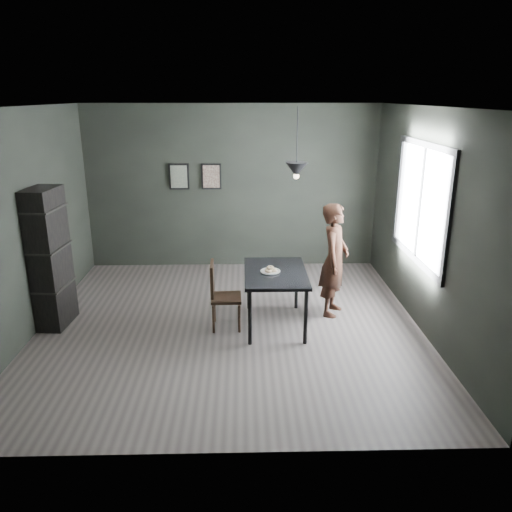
{
  "coord_description": "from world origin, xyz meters",
  "views": [
    {
      "loc": [
        0.19,
        -6.06,
        2.93
      ],
      "look_at": [
        0.35,
        0.05,
        0.95
      ],
      "focal_mm": 35.0,
      "sensor_mm": 36.0,
      "label": 1
    }
  ],
  "objects_px": {
    "cafe_table": "(275,277)",
    "shelf_unit": "(49,259)",
    "white_plate": "(270,272)",
    "woman": "(334,260)",
    "wood_chair": "(220,291)",
    "pendant_lamp": "(296,170)"
  },
  "relations": [
    {
      "from": "cafe_table",
      "to": "wood_chair",
      "type": "distance_m",
      "value": 0.74
    },
    {
      "from": "white_plate",
      "to": "cafe_table",
      "type": "bearing_deg",
      "value": 12.14
    },
    {
      "from": "pendant_lamp",
      "to": "wood_chair",
      "type": "bearing_deg",
      "value": -170.99
    },
    {
      "from": "cafe_table",
      "to": "white_plate",
      "type": "xyz_separation_m",
      "value": [
        -0.07,
        -0.01,
        0.08
      ]
    },
    {
      "from": "woman",
      "to": "wood_chair",
      "type": "bearing_deg",
      "value": 126.86
    },
    {
      "from": "white_plate",
      "to": "woman",
      "type": "height_order",
      "value": "woman"
    },
    {
      "from": "cafe_table",
      "to": "shelf_unit",
      "type": "height_order",
      "value": "shelf_unit"
    },
    {
      "from": "woman",
      "to": "shelf_unit",
      "type": "height_order",
      "value": "shelf_unit"
    },
    {
      "from": "white_plate",
      "to": "pendant_lamp",
      "type": "bearing_deg",
      "value": 19.86
    },
    {
      "from": "cafe_table",
      "to": "wood_chair",
      "type": "relative_size",
      "value": 1.34
    },
    {
      "from": "wood_chair",
      "to": "woman",
      "type": "bearing_deg",
      "value": 13.95
    },
    {
      "from": "white_plate",
      "to": "woman",
      "type": "distance_m",
      "value": 0.97
    },
    {
      "from": "woman",
      "to": "wood_chair",
      "type": "relative_size",
      "value": 1.75
    },
    {
      "from": "wood_chair",
      "to": "white_plate",
      "type": "bearing_deg",
      "value": 2.38
    },
    {
      "from": "white_plate",
      "to": "wood_chair",
      "type": "height_order",
      "value": "wood_chair"
    },
    {
      "from": "cafe_table",
      "to": "shelf_unit",
      "type": "xyz_separation_m",
      "value": [
        -2.92,
        0.12,
        0.24
      ]
    },
    {
      "from": "woman",
      "to": "white_plate",
      "type": "bearing_deg",
      "value": 134.64
    },
    {
      "from": "cafe_table",
      "to": "woman",
      "type": "xyz_separation_m",
      "value": [
        0.83,
        0.36,
        0.11
      ]
    },
    {
      "from": "cafe_table",
      "to": "wood_chair",
      "type": "height_order",
      "value": "wood_chair"
    },
    {
      "from": "woman",
      "to": "shelf_unit",
      "type": "relative_size",
      "value": 0.85
    },
    {
      "from": "pendant_lamp",
      "to": "woman",
      "type": "bearing_deg",
      "value": 24.37
    },
    {
      "from": "shelf_unit",
      "to": "white_plate",
      "type": "bearing_deg",
      "value": 2.08
    }
  ]
}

